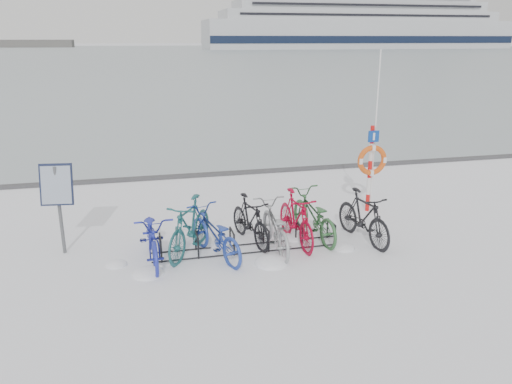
{
  "coord_description": "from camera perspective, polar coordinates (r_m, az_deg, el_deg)",
  "views": [
    {
      "loc": [
        -2.09,
        -9.29,
        4.18
      ],
      "look_at": [
        0.29,
        0.6,
        1.04
      ],
      "focal_mm": 35.0,
      "sensor_mm": 36.0,
      "label": 1
    }
  ],
  "objects": [
    {
      "name": "ground",
      "position": [
        10.4,
        -0.77,
        -6.55
      ],
      "size": [
        900.0,
        900.0,
        0.0
      ],
      "primitive_type": "plane",
      "color": "white",
      "rests_on": "ground"
    },
    {
      "name": "ice_sheet",
      "position": [
        164.36,
        -13.23,
        15.28
      ],
      "size": [
        400.0,
        298.0,
        0.02
      ],
      "primitive_type": "cube",
      "color": "#A3B0B8",
      "rests_on": "ground"
    },
    {
      "name": "quay_edge",
      "position": [
        15.88,
        -5.47,
        2.0
      ],
      "size": [
        400.0,
        0.25,
        0.1
      ],
      "primitive_type": "cube",
      "color": "#3F3F42",
      "rests_on": "ground"
    },
    {
      "name": "bike_rack",
      "position": [
        10.33,
        -0.77,
        -5.63
      ],
      "size": [
        4.0,
        0.48,
        0.46
      ],
      "color": "black",
      "rests_on": "ground"
    },
    {
      "name": "info_board",
      "position": [
        10.5,
        -21.79,
        0.22
      ],
      "size": [
        0.65,
        0.31,
        1.87
      ],
      "rotation": [
        0.0,
        0.0,
        -0.13
      ],
      "color": "#595B5E",
      "rests_on": "ground"
    },
    {
      "name": "lifebuoy_station",
      "position": [
        12.56,
        13.09,
        3.55
      ],
      "size": [
        0.76,
        0.22,
        3.94
      ],
      "color": "red",
      "rests_on": "ground"
    },
    {
      "name": "cruise_ferry",
      "position": [
        220.97,
        11.6,
        18.74
      ],
      "size": [
        128.54,
        24.26,
        42.23
      ],
      "color": "silver",
      "rests_on": "ground"
    },
    {
      "name": "bike_0",
      "position": [
        9.94,
        -11.71,
        -4.77
      ],
      "size": [
        0.79,
        2.06,
        1.07
      ],
      "primitive_type": "imported",
      "rotation": [
        0.0,
        0.0,
        0.04
      ],
      "color": "#202A9E",
      "rests_on": "ground"
    },
    {
      "name": "bike_1",
      "position": [
        10.13,
        -7.6,
        -3.8
      ],
      "size": [
        1.47,
        1.95,
        1.17
      ],
      "primitive_type": "imported",
      "rotation": [
        0.0,
        0.0,
        -0.54
      ],
      "color": "#1C5559",
      "rests_on": "ground"
    },
    {
      "name": "bike_2",
      "position": [
        9.93,
        -4.75,
        -4.64
      ],
      "size": [
        1.31,
        2.03,
        1.01
      ],
      "primitive_type": "imported",
      "rotation": [
        0.0,
        0.0,
        3.5
      ],
      "color": "#213A98",
      "rests_on": "ground"
    },
    {
      "name": "bike_3",
      "position": [
        10.58,
        -0.69,
        -3.09
      ],
      "size": [
        0.86,
        1.8,
        1.04
      ],
      "primitive_type": "imported",
      "rotation": [
        0.0,
        0.0,
        0.22
      ],
      "color": "black",
      "rests_on": "ground"
    },
    {
      "name": "bike_4",
      "position": [
        10.24,
        2.16,
        -3.89
      ],
      "size": [
        0.68,
        1.94,
        1.01
      ],
      "primitive_type": "imported",
      "rotation": [
        0.0,
        0.0,
        3.14
      ],
      "color": "gray",
      "rests_on": "ground"
    },
    {
      "name": "bike_5",
      "position": [
        10.56,
        4.59,
        -2.88
      ],
      "size": [
        0.66,
        1.94,
        1.15
      ],
      "primitive_type": "imported",
      "rotation": [
        0.0,
        0.0,
        0.06
      ],
      "color": "#A30624",
      "rests_on": "ground"
    },
    {
      "name": "bike_6",
      "position": [
        10.92,
        6.59,
        -2.51
      ],
      "size": [
        0.93,
        2.08,
        1.06
      ],
      "primitive_type": "imported",
      "rotation": [
        0.0,
        0.0,
        3.26
      ],
      "color": "#2C5E32",
      "rests_on": "ground"
    },
    {
      "name": "bike_7",
      "position": [
        10.89,
        12.17,
        -2.64
      ],
      "size": [
        0.84,
        1.94,
        1.13
      ],
      "primitive_type": "imported",
      "rotation": [
        0.0,
        0.0,
        0.17
      ],
      "color": "black",
      "rests_on": "ground"
    },
    {
      "name": "snow_drifts",
      "position": [
        10.19,
        0.01,
        -7.07
      ],
      "size": [
        5.95,
        2.11,
        0.24
      ],
      "color": "white",
      "rests_on": "ground"
    }
  ]
}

